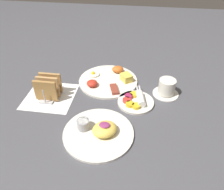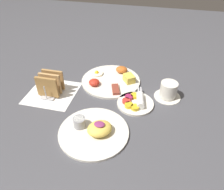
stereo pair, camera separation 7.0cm
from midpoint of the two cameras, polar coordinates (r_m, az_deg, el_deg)
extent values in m
plane|color=#47474C|center=(0.98, -2.16, -1.62)|extent=(3.00, 3.00, 0.00)
cube|color=white|center=(1.06, -13.52, 0.50)|extent=(0.22, 0.22, 0.00)
cylinder|color=silver|center=(1.10, 1.51, 3.72)|extent=(0.29, 0.29, 0.01)
cube|color=#E5C64C|center=(1.08, 6.31, 4.29)|extent=(0.07, 0.07, 0.04)
ellipsoid|color=#C66023|center=(1.15, 4.28, 6.59)|extent=(0.06, 0.05, 0.03)
cylinder|color=#F4EACC|center=(1.14, -2.25, 5.60)|extent=(0.06, 0.06, 0.01)
sphere|color=yellow|center=(1.14, -2.25, 5.86)|extent=(0.02, 0.02, 0.02)
ellipsoid|color=red|center=(1.06, -2.80, 3.28)|extent=(0.05, 0.05, 0.03)
cube|color=brown|center=(1.03, 2.87, 1.45)|extent=(0.05, 0.08, 0.01)
cylinder|color=silver|center=(0.97, 8.17, -2.29)|extent=(0.16, 0.16, 0.01)
cylinder|color=gold|center=(0.99, 7.94, -0.26)|extent=(0.04, 0.04, 0.01)
cylinder|color=#99234C|center=(0.98, 6.43, -0.66)|extent=(0.04, 0.04, 0.01)
cylinder|color=red|center=(0.96, 5.84, -1.66)|extent=(0.04, 0.04, 0.01)
cylinder|color=gold|center=(0.94, 6.53, -2.75)|extent=(0.04, 0.04, 0.01)
cylinder|color=gold|center=(0.93, 8.19, -3.31)|extent=(0.04, 0.04, 0.01)
cylinder|color=white|center=(0.96, 9.47, -1.36)|extent=(0.05, 0.09, 0.03)
cube|color=silver|center=(1.01, 8.86, 1.13)|extent=(0.01, 0.05, 0.00)
cube|color=silver|center=(1.01, 9.53, 1.10)|extent=(0.01, 0.05, 0.00)
cylinder|color=silver|center=(0.84, -2.40, -9.73)|extent=(0.27, 0.27, 0.01)
ellipsoid|color=#EAC651|center=(0.82, -0.80, -8.85)|extent=(0.12, 0.12, 0.04)
ellipsoid|color=#8C3366|center=(0.80, -0.81, -7.72)|extent=(0.04, 0.03, 0.01)
cylinder|color=#99999E|center=(0.84, -6.18, -7.18)|extent=(0.05, 0.05, 0.04)
cylinder|color=white|center=(0.83, -6.25, -6.40)|extent=(0.04, 0.04, 0.01)
cube|color=#B7B7BC|center=(1.05, -13.55, 0.70)|extent=(0.06, 0.12, 0.01)
cube|color=#A5773F|center=(1.00, -14.72, 1.94)|extent=(0.10, 0.01, 0.10)
cube|color=tan|center=(1.02, -13.97, 2.97)|extent=(0.10, 0.01, 0.10)
cube|color=#AE8048|center=(1.05, -13.24, 3.96)|extent=(0.10, 0.01, 0.10)
cylinder|color=#B7B7BC|center=(0.99, -15.12, 0.54)|extent=(0.01, 0.01, 0.07)
cylinder|color=#B7B7BC|center=(1.07, -12.66, 3.96)|extent=(0.01, 0.00, 0.07)
cylinder|color=silver|center=(1.04, 16.09, -0.40)|extent=(0.12, 0.12, 0.01)
cylinder|color=silver|center=(1.02, 16.47, 1.32)|extent=(0.08, 0.08, 0.07)
cylinder|color=#381E0F|center=(1.00, 16.77, 2.69)|extent=(0.06, 0.06, 0.01)
cube|color=silver|center=(0.85, 3.11, -9.45)|extent=(0.06, 0.10, 0.00)
ellipsoid|color=silver|center=(0.81, 0.13, -11.90)|extent=(0.02, 0.02, 0.01)
camera|label=1|loc=(0.03, -87.94, 1.61)|focal=35.00mm
camera|label=2|loc=(0.03, 92.06, -1.61)|focal=35.00mm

